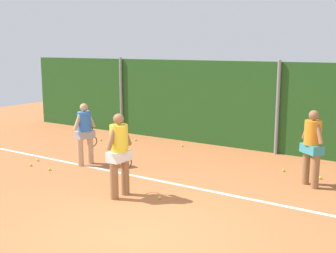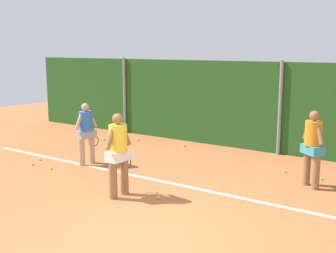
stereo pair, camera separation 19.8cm
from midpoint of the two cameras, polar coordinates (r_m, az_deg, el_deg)
name	(u,v)px [view 1 (the left image)]	position (r m, az deg, el deg)	size (l,w,h in m)	color
ground_plane	(198,199)	(8.86, 3.38, -9.50)	(30.21, 30.21, 0.00)	#B76638
hedge_fence_backdrop	(280,108)	(12.72, 14.03, 2.37)	(19.64, 0.25, 2.61)	#23511E
fence_post_left	(121,96)	(15.37, -6.55, 4.05)	(0.10, 0.10, 2.66)	gray
fence_post_center	(278,108)	(12.55, 13.77, 2.40)	(0.10, 0.10, 2.66)	gray
court_baseline_paint	(211,191)	(9.31, 5.11, -8.48)	(14.35, 0.10, 0.01)	white
player_foreground_near	(119,151)	(8.77, -7.06, -3.18)	(0.37, 0.80, 1.72)	#8C603D
player_midcourt	(85,131)	(11.35, -11.38, -0.55)	(0.35, 0.76, 1.60)	tan
player_backcourt_far	(312,144)	(9.85, 17.88, -2.20)	(0.58, 0.53, 1.69)	#8C603D
tennis_ball_0	(49,169)	(11.21, -15.81, -5.42)	(0.07, 0.07, 0.07)	#CCDB33
tennis_ball_1	(284,170)	(11.04, 14.46, -5.59)	(0.07, 0.07, 0.07)	#CCDB33
tennis_ball_2	(135,140)	(14.22, -4.70, -1.74)	(0.07, 0.07, 0.07)	#CCDB33
tennis_ball_3	(31,165)	(11.75, -18.08, -4.82)	(0.07, 0.07, 0.07)	#CCDB33
tennis_ball_4	(128,150)	(12.76, -5.78, -3.16)	(0.07, 0.07, 0.07)	#CCDB33
tennis_ball_5	(320,178)	(10.68, 18.89, -6.38)	(0.07, 0.07, 0.07)	#CCDB33
tennis_ball_7	(182,146)	(13.32, 1.42, -2.53)	(0.07, 0.07, 0.07)	#CCDB33
tennis_ball_10	(38,160)	(12.20, -17.22, -4.22)	(0.07, 0.07, 0.07)	#CCDB33
tennis_ball_11	(101,140)	(14.35, -9.21, -1.73)	(0.07, 0.07, 0.07)	#CCDB33
tennis_ball_12	(160,198)	(8.83, -1.77, -9.33)	(0.07, 0.07, 0.07)	#CCDB33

